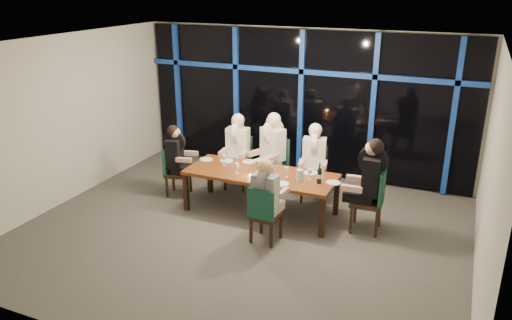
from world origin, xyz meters
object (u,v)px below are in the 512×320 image
object	(u,v)px
diner_near_mid	(266,188)
chair_end_left	(174,169)
chair_far_mid	(275,162)
diner_far_left	(237,141)
chair_end_right	(373,197)
diner_end_left	(177,150)
diner_far_right	(314,152)
diner_far_mid	(271,142)
chair_far_right	(314,170)
chair_near_mid	(264,212)
diner_end_right	(369,172)
water_pitcher	(300,175)
wine_bottle	(319,176)
dining_table	(261,176)
chair_far_left	(239,159)

from	to	relation	value
diner_near_mid	chair_end_left	bearing A→B (deg)	-18.63
chair_far_mid	diner_far_left	bearing A→B (deg)	-143.51
chair_end_right	diner_end_left	size ratio (longest dim) A/B	1.18
diner_far_right	diner_near_mid	size ratio (longest dim) A/B	1.06
chair_far_mid	diner_far_mid	bearing A→B (deg)	-90.00
chair_far_right	diner_near_mid	size ratio (longest dim) A/B	1.09
chair_end_right	chair_near_mid	size ratio (longest dim) A/B	1.14
chair_near_mid	diner_end_right	xyz separation A→B (m)	(1.36, 1.06, 0.50)
water_pitcher	chair_far_mid	bearing A→B (deg)	140.78
chair_far_mid	water_pitcher	world-z (taller)	chair_far_mid
chair_far_right	diner_far_mid	bearing A→B (deg)	170.69
chair_near_mid	diner_far_right	xyz separation A→B (m)	(0.21, 1.85, 0.43)
diner_end_left	diner_end_right	xyz separation A→B (m)	(3.56, -0.01, 0.13)
diner_end_left	wine_bottle	world-z (taller)	diner_end_left
diner_far_mid	chair_far_mid	bearing A→B (deg)	90.00
chair_end_left	diner_far_left	xyz separation A→B (m)	(0.96, 0.77, 0.45)
diner_far_mid	chair_end_right	bearing A→B (deg)	2.36
dining_table	diner_far_left	xyz separation A→B (m)	(-0.85, 0.84, 0.29)
chair_far_mid	water_pitcher	distance (m)	1.41
diner_end_right	dining_table	bearing A→B (deg)	-91.01
chair_near_mid	diner_end_left	bearing A→B (deg)	-21.49
diner_end_right	water_pitcher	xyz separation A→B (m)	(-1.10, -0.17, -0.17)
diner_far_mid	water_pitcher	distance (m)	1.36
chair_far_left	wine_bottle	xyz separation A→B (m)	(1.91, -0.98, 0.31)
chair_end_left	diner_end_right	world-z (taller)	diner_end_right
diner_end_right	diner_near_mid	size ratio (longest dim) A/B	1.14
chair_far_left	diner_far_mid	world-z (taller)	diner_far_mid
chair_far_mid	wine_bottle	distance (m)	1.61
chair_near_mid	diner_far_mid	bearing A→B (deg)	-67.01
chair_far_mid	diner_end_left	xyz separation A→B (m)	(-1.59, -0.91, 0.30)
chair_end_right	diner_near_mid	bearing A→B (deg)	-59.32
diner_end_left	water_pitcher	size ratio (longest dim) A/B	4.55
chair_near_mid	diner_far_right	size ratio (longest dim) A/B	0.97
diner_far_left	diner_end_right	xyz separation A→B (m)	(2.68, -0.77, 0.06)
dining_table	diner_near_mid	size ratio (longest dim) A/B	2.84
chair_near_mid	chair_far_mid	bearing A→B (deg)	-68.71
diner_far_left	water_pitcher	xyz separation A→B (m)	(1.58, -0.93, -0.12)
dining_table	diner_far_right	xyz separation A→B (m)	(0.68, 0.87, 0.27)
chair_end_left	diner_end_left	size ratio (longest dim) A/B	1.03
chair_far_mid	chair_end_left	world-z (taller)	chair_far_mid
diner_far_left	water_pitcher	size ratio (longest dim) A/B	4.93
chair_end_right	chair_near_mid	distance (m)	1.80
chair_far_right	chair_end_left	distance (m)	2.62
chair_end_left	diner_end_right	bearing A→B (deg)	-102.00
diner_end_left	diner_near_mid	distance (m)	2.41
chair_far_right	diner_end_left	world-z (taller)	diner_end_left
diner_end_right	water_pitcher	bearing A→B (deg)	-84.86
diner_end_right	water_pitcher	distance (m)	1.12
water_pitcher	diner_end_left	bearing A→B (deg)	-171.78
chair_end_right	water_pitcher	bearing A→B (deg)	-85.25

